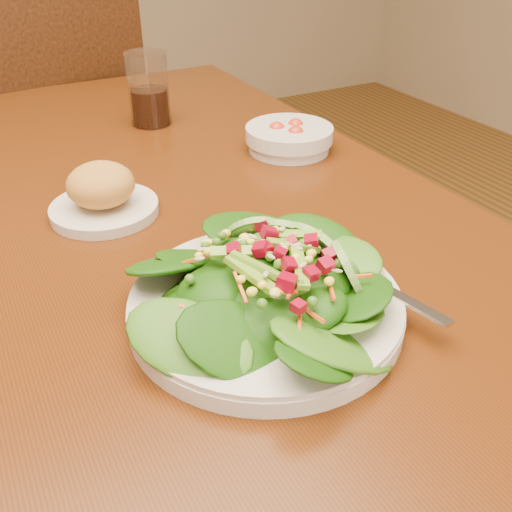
{
  "coord_description": "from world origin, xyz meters",
  "views": [
    {
      "loc": [
        -0.15,
        -0.63,
        1.11
      ],
      "look_at": [
        0.08,
        -0.22,
        0.81
      ],
      "focal_mm": 40.0,
      "sensor_mm": 36.0,
      "label": 1
    }
  ],
  "objects": [
    {
      "name": "tomato_bowl",
      "position": [
        0.33,
        0.13,
        0.77
      ],
      "size": [
        0.14,
        0.14,
        0.05
      ],
      "color": "silver",
      "rests_on": "dining_table"
    },
    {
      "name": "drinking_glass",
      "position": [
        0.17,
        0.36,
        0.8
      ],
      "size": [
        0.07,
        0.07,
        0.13
      ],
      "color": "silver",
      "rests_on": "dining_table"
    },
    {
      "name": "salad_plate",
      "position": [
        0.09,
        -0.24,
        0.78
      ],
      "size": [
        0.28,
        0.27,
        0.08
      ],
      "rotation": [
        0.0,
        0.0,
        -0.2
      ],
      "color": "silver",
      "rests_on": "dining_table"
    },
    {
      "name": "chair_far",
      "position": [
        0.06,
        0.85,
        0.51
      ],
      "size": [
        0.5,
        0.5,
        0.96
      ],
      "rotation": [
        0.0,
        0.0,
        3.27
      ],
      "color": "#47210F",
      "rests_on": "ground_plane"
    },
    {
      "name": "dining_table",
      "position": [
        0.0,
        0.0,
        0.65
      ],
      "size": [
        0.9,
        1.4,
        0.75
      ],
      "color": "#492209",
      "rests_on": "ground_plane"
    },
    {
      "name": "bread_plate",
      "position": [
        -0.0,
        0.05,
        0.78
      ],
      "size": [
        0.14,
        0.14,
        0.07
      ],
      "color": "silver",
      "rests_on": "dining_table"
    }
  ]
}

